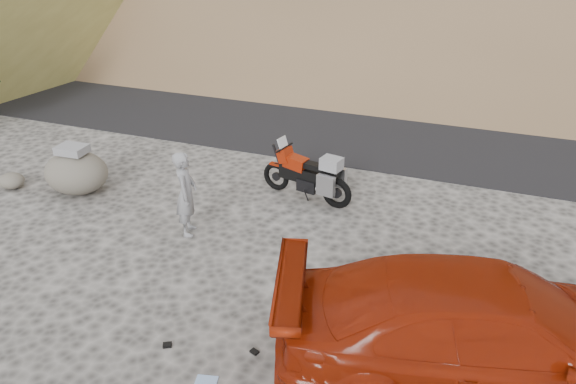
# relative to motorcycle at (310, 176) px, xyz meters

# --- Properties ---
(ground) EXTENTS (140.00, 140.00, 0.00)m
(ground) POSITION_rel_motorcycle_xyz_m (-0.38, -3.50, -0.59)
(ground) COLOR #3E3C39
(ground) RESTS_ON ground
(road) EXTENTS (120.00, 7.00, 0.05)m
(road) POSITION_rel_motorcycle_xyz_m (-0.38, 5.50, -0.59)
(road) COLOR black
(road) RESTS_ON ground
(motorcycle) EXTENTS (2.28, 0.94, 1.37)m
(motorcycle) POSITION_rel_motorcycle_xyz_m (0.00, 0.00, 0.00)
(motorcycle) COLOR black
(motorcycle) RESTS_ON ground
(man) EXTENTS (0.62, 0.75, 1.77)m
(man) POSITION_rel_motorcycle_xyz_m (-1.84, -2.26, -0.59)
(man) COLOR gray
(man) RESTS_ON ground
(red_car) EXTENTS (6.21, 3.90, 1.68)m
(red_car) POSITION_rel_motorcycle_xyz_m (4.03, -4.36, -0.59)
(red_car) COLOR maroon
(red_car) RESTS_ON ground
(boulder) EXTENTS (1.67, 1.48, 1.15)m
(boulder) POSITION_rel_motorcycle_xyz_m (-5.18, -1.55, -0.08)
(boulder) COLOR #5E5950
(boulder) RESTS_ON ground
(small_rock) EXTENTS (0.67, 0.61, 0.37)m
(small_rock) POSITION_rel_motorcycle_xyz_m (-6.80, -1.95, -0.40)
(small_rock) COLOR #5E5950
(small_rock) RESTS_ON ground
(gear_white_cloth) EXTENTS (0.59, 0.58, 0.01)m
(gear_white_cloth) POSITION_rel_motorcycle_xyz_m (1.43, -4.43, -0.58)
(gear_white_cloth) COLOR white
(gear_white_cloth) RESTS_ON ground
(gear_bottle) EXTENTS (0.11, 0.11, 0.25)m
(gear_bottle) POSITION_rel_motorcycle_xyz_m (2.96, -4.56, -0.46)
(gear_bottle) COLOR #1A489C
(gear_bottle) RESTS_ON ground
(gear_glove_a) EXTENTS (0.15, 0.13, 0.04)m
(gear_glove_a) POSITION_rel_motorcycle_xyz_m (0.83, -5.01, -0.57)
(gear_glove_a) COLOR black
(gear_glove_a) RESTS_ON ground
(gear_glove_b) EXTENTS (0.17, 0.15, 0.04)m
(gear_glove_b) POSITION_rel_motorcycle_xyz_m (-0.46, -5.35, -0.56)
(gear_glove_b) COLOR black
(gear_glove_b) RESTS_ON ground
(gear_blue_cloth) EXTENTS (0.35, 0.29, 0.01)m
(gear_blue_cloth) POSITION_rel_motorcycle_xyz_m (0.44, -5.78, -0.58)
(gear_blue_cloth) COLOR #98BBEB
(gear_blue_cloth) RESTS_ON ground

